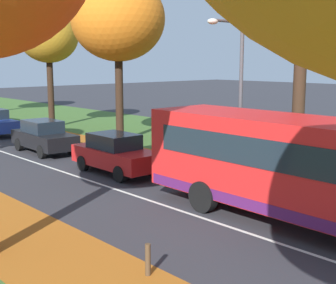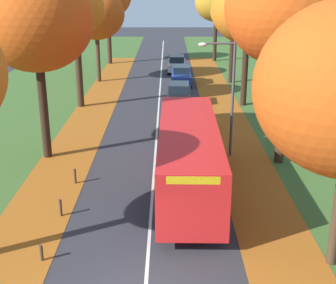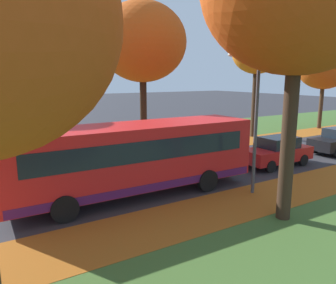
% 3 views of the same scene
% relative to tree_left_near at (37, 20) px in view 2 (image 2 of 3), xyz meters
% --- Properties ---
extents(grass_verge_left, '(12.00, 90.00, 0.01)m').
position_rel_tree_left_near_xyz_m(grass_verge_left, '(-3.51, 8.19, -7.02)').
color(grass_verge_left, '#3D6028').
rests_on(grass_verge_left, ground).
extents(leaf_litter_left, '(2.80, 60.00, 0.00)m').
position_rel_tree_left_near_xyz_m(leaf_litter_left, '(1.09, 2.19, -7.02)').
color(leaf_litter_left, '#9E5619').
rests_on(leaf_litter_left, grass_verge_left).
extents(grass_verge_right, '(12.00, 90.00, 0.01)m').
position_rel_tree_left_near_xyz_m(grass_verge_right, '(14.89, 8.19, -7.02)').
color(grass_verge_right, '#3D6028').
rests_on(grass_verge_right, ground).
extents(leaf_litter_right, '(2.80, 60.00, 0.00)m').
position_rel_tree_left_near_xyz_m(leaf_litter_right, '(10.29, 2.19, -7.02)').
color(leaf_litter_right, '#9E5619').
rests_on(leaf_litter_right, grass_verge_right).
extents(road_centre_line, '(0.12, 80.00, 0.01)m').
position_rel_tree_left_near_xyz_m(road_centre_line, '(5.69, 8.19, -7.02)').
color(road_centre_line, silver).
rests_on(road_centre_line, ground).
extents(tree_left_near, '(5.59, 5.59, 9.57)m').
position_rel_tree_left_near_xyz_m(tree_left_near, '(0.00, 0.00, 0.00)').
color(tree_left_near, black).
rests_on(tree_left_near, ground).
extents(tree_left_mid, '(4.06, 4.06, 8.77)m').
position_rel_tree_left_near_xyz_m(tree_left_mid, '(-0.04, 10.25, -0.18)').
color(tree_left_mid, '#382619').
rests_on(tree_left_mid, ground).
extents(tree_left_far, '(5.00, 5.00, 8.24)m').
position_rel_tree_left_near_xyz_m(tree_left_far, '(0.08, 19.01, -1.06)').
color(tree_left_far, '#422D1E').
rests_on(tree_left_far, ground).
extents(tree_right_near, '(6.19, 6.19, 10.49)m').
position_rel_tree_left_near_xyz_m(tree_right_near, '(12.08, -0.75, 0.65)').
color(tree_right_near, '#382619').
rests_on(tree_right_near, ground).
extents(tree_right_mid, '(5.18, 5.18, 9.18)m').
position_rel_tree_left_near_xyz_m(tree_right_mid, '(11.96, 10.63, -0.21)').
color(tree_right_mid, black).
rests_on(tree_right_mid, ground).
extents(tree_right_far, '(4.03, 4.03, 8.05)m').
position_rel_tree_left_near_xyz_m(tree_right_far, '(12.04, 18.56, -0.84)').
color(tree_right_far, black).
rests_on(tree_right_far, ground).
extents(tree_right_distant, '(4.69, 4.69, 8.55)m').
position_rel_tree_left_near_xyz_m(tree_right_distant, '(11.66, 30.22, -0.62)').
color(tree_right_distant, black).
rests_on(tree_right_distant, ground).
extents(bollard_second, '(0.12, 0.12, 0.59)m').
position_rel_tree_left_near_xyz_m(bollard_second, '(2.15, -9.66, -6.73)').
color(bollard_second, '#4C3823').
rests_on(bollard_second, ground).
extents(bollard_third, '(0.12, 0.12, 0.72)m').
position_rel_tree_left_near_xyz_m(bollard_third, '(2.11, -6.54, -6.66)').
color(bollard_third, '#4C3823').
rests_on(bollard_third, ground).
extents(bollard_fourth, '(0.12, 0.12, 0.72)m').
position_rel_tree_left_near_xyz_m(bollard_fourth, '(2.10, -3.42, -6.67)').
color(bollard_fourth, '#4C3823').
rests_on(bollard_fourth, ground).
extents(streetlamp_right, '(1.89, 0.28, 6.00)m').
position_rel_tree_left_near_xyz_m(streetlamp_right, '(9.36, 0.21, -3.29)').
color(streetlamp_right, '#47474C').
rests_on(streetlamp_right, ground).
extents(bus, '(2.78, 10.43, 2.98)m').
position_rel_tree_left_near_xyz_m(bus, '(7.26, -4.17, -5.32)').
color(bus, red).
rests_on(bus, ground).
extents(car_red_lead, '(1.82, 4.22, 1.62)m').
position_rel_tree_left_near_xyz_m(car_red_lead, '(7.20, 4.60, -6.21)').
color(car_red_lead, '#B21919').
rests_on(car_red_lead, ground).
extents(car_black_following, '(1.92, 4.27, 1.62)m').
position_rel_tree_left_near_xyz_m(car_black_following, '(7.19, 10.61, -6.21)').
color(car_black_following, black).
rests_on(car_black_following, ground).
extents(car_blue_third_in_line, '(1.82, 4.22, 1.62)m').
position_rel_tree_left_near_xyz_m(car_blue_third_in_line, '(7.55, 17.83, -6.21)').
color(car_blue_third_in_line, '#233D9E').
rests_on(car_blue_third_in_line, ground).
extents(car_silver_fourth_in_line, '(1.86, 4.24, 1.62)m').
position_rel_tree_left_near_xyz_m(car_silver_fourth_in_line, '(7.24, 23.53, -6.21)').
color(car_silver_fourth_in_line, '#B7BABF').
rests_on(car_silver_fourth_in_line, ground).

